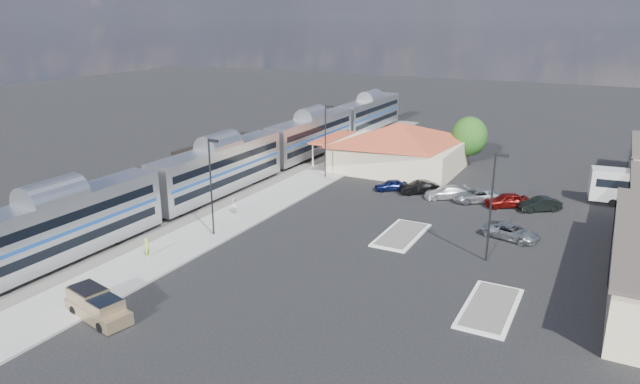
% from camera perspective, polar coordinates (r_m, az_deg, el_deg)
% --- Properties ---
extents(ground, '(280.00, 280.00, 0.00)m').
position_cam_1_polar(ground, '(51.99, 3.22, -4.35)').
color(ground, black).
rests_on(ground, ground).
extents(railbed, '(16.00, 100.00, 0.12)m').
position_cam_1_polar(railbed, '(68.91, -9.97, 0.90)').
color(railbed, '#4C4944').
rests_on(railbed, ground).
extents(platform, '(5.50, 92.00, 0.18)m').
position_cam_1_polar(platform, '(62.35, -4.51, -0.60)').
color(platform, gray).
rests_on(platform, ground).
extents(passenger_train, '(3.00, 104.00, 5.55)m').
position_cam_1_polar(passenger_train, '(63.61, -9.94, 2.16)').
color(passenger_train, silver).
rests_on(passenger_train, ground).
extents(freight_cars, '(2.80, 46.00, 4.00)m').
position_cam_1_polar(freight_cars, '(73.12, -10.11, 3.34)').
color(freight_cars, black).
rests_on(freight_cars, ground).
extents(station_depot, '(18.35, 12.24, 6.20)m').
position_cam_1_polar(station_depot, '(74.08, 7.84, 4.58)').
color(station_depot, '#C9B993').
rests_on(station_depot, ground).
extents(traffic_island_south, '(3.30, 7.50, 0.21)m').
position_cam_1_polar(traffic_island_south, '(52.30, 8.14, -4.25)').
color(traffic_island_south, silver).
rests_on(traffic_island_south, ground).
extents(traffic_island_north, '(3.30, 7.50, 0.21)m').
position_cam_1_polar(traffic_island_north, '(41.17, 16.63, -10.99)').
color(traffic_island_north, silver).
rests_on(traffic_island_north, ground).
extents(lamp_plat_s, '(1.08, 0.25, 9.00)m').
position_cam_1_polar(lamp_plat_s, '(50.88, -10.80, 1.23)').
color(lamp_plat_s, black).
rests_on(lamp_plat_s, ground).
extents(lamp_plat_n, '(1.08, 0.25, 9.00)m').
position_cam_1_polar(lamp_plat_n, '(68.91, 0.61, 5.68)').
color(lamp_plat_n, black).
rests_on(lamp_plat_n, ground).
extents(lamp_lot, '(1.08, 0.25, 9.00)m').
position_cam_1_polar(lamp_lot, '(46.82, 16.91, -0.62)').
color(lamp_lot, black).
rests_on(lamp_lot, ground).
extents(tree_depot, '(4.71, 4.71, 6.63)m').
position_cam_1_polar(tree_depot, '(77.46, 14.69, 5.41)').
color(tree_depot, '#382314').
rests_on(tree_depot, ground).
extents(pickup_truck, '(5.49, 2.94, 1.80)m').
position_cam_1_polar(pickup_truck, '(40.71, -21.31, -10.63)').
color(pickup_truck, tan).
rests_on(pickup_truck, ground).
extents(suv, '(5.27, 3.35, 1.35)m').
position_cam_1_polar(suv, '(53.67, 18.57, -3.78)').
color(suv, '#9A9DA2').
rests_on(suv, ground).
extents(person_a, '(0.49, 0.64, 1.59)m').
position_cam_1_polar(person_a, '(48.81, -16.88, -5.34)').
color(person_a, '#AFCB3F').
rests_on(person_a, platform).
extents(person_b, '(0.76, 0.89, 1.59)m').
position_cam_1_polar(person_b, '(57.48, -8.63, -1.36)').
color(person_b, silver).
rests_on(person_b, platform).
extents(parked_car_a, '(3.95, 3.50, 1.29)m').
position_cam_1_polar(parked_car_a, '(65.47, 7.10, 0.70)').
color(parked_car_a, '#0D1744').
rests_on(parked_car_a, ground).
extents(parked_car_b, '(4.46, 3.90, 1.46)m').
position_cam_1_polar(parked_car_b, '(64.72, 9.84, 0.45)').
color(parked_car_b, black).
rests_on(parked_car_b, ground).
extents(parked_car_c, '(5.09, 4.29, 1.40)m').
position_cam_1_polar(parked_car_c, '(63.60, 12.49, -0.03)').
color(parked_car_c, silver).
rests_on(parked_car_c, ground).
extents(parked_car_d, '(5.53, 4.84, 1.42)m').
position_cam_1_polar(parked_car_d, '(63.17, 15.35, -0.35)').
color(parked_car_d, '#94979C').
rests_on(parked_car_d, ground).
extents(parked_car_e, '(4.71, 3.92, 1.52)m').
position_cam_1_polar(parked_car_e, '(62.33, 18.15, -0.78)').
color(parked_car_e, maroon).
rests_on(parked_car_e, ground).
extents(parked_car_f, '(4.36, 3.78, 1.42)m').
position_cam_1_polar(parked_car_f, '(62.24, 21.09, -1.16)').
color(parked_car_f, black).
rests_on(parked_car_f, ground).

